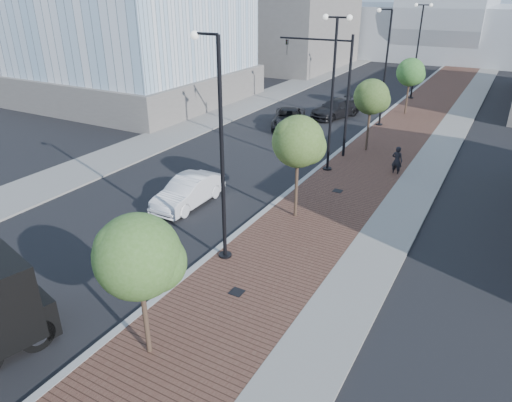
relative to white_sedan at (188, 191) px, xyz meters
The scene contains 22 objects.
sidewalk 27.45m from the white_sedan, 74.09° to the left, with size 7.00×140.00×0.12m, color #4C2D23.
concrete_strip 28.31m from the white_sedan, 68.83° to the left, with size 2.40×140.00×0.13m, color slate.
curb 26.71m from the white_sedan, 81.33° to the left, with size 0.30×140.00×0.14m, color gray.
west_sidewalk 27.89m from the white_sedan, 108.79° to the left, with size 4.00×140.00×0.12m, color slate.
white_sedan is the anchor object (origin of this frame).
dark_car_mid 16.44m from the white_sedan, 96.57° to the left, with size 2.51×5.45×1.51m, color black.
dark_car_far 21.44m from the white_sedan, 89.13° to the left, with size 2.18×5.36×1.56m, color black.
pedestrian 13.05m from the white_sedan, 48.81° to the left, with size 0.67×0.44×1.85m, color black.
streetlight_1 6.79m from the white_sedan, 38.66° to the right, with size 1.44×0.56×9.21m.
streetlight_2 10.40m from the white_sedan, 61.15° to the left, with size 1.72×0.56×9.28m.
streetlight_3 21.19m from the white_sedan, 77.53° to the left, with size 1.44×0.56×9.21m.
streetlight_4 32.97m from the white_sedan, 81.88° to the left, with size 1.72×0.56×9.28m.
traffic_mast 12.70m from the white_sedan, 71.90° to the left, with size 5.09×0.20×8.00m.
tree_0 11.49m from the white_sedan, 59.39° to the right, with size 2.57×2.55×4.89m.
tree_1 6.67m from the white_sedan, 14.03° to the left, with size 2.52×2.49×5.26m.
tree_2 14.89m from the white_sedan, 67.09° to the left, with size 2.45×2.41×5.09m.
tree_3 26.22m from the white_sedan, 77.43° to the left, with size 2.49×2.46×5.06m.
tower_podium 27.16m from the white_sedan, 137.37° to the left, with size 19.00×19.00×3.00m, color #645F5A.
convention_center 71.61m from the white_sedan, 88.38° to the left, with size 50.00×30.00×50.00m.
commercial_block_nw 49.25m from the white_sedan, 109.00° to the left, with size 14.00×20.00×10.00m, color slate.
utility_cover_1 8.55m from the white_sedan, 41.13° to the right, with size 0.50×0.50×0.02m, color black.
utility_cover_2 8.41m from the white_sedan, 40.01° to the left, with size 0.50×0.50×0.02m, color black.
Camera 1 is at (10.06, -4.20, 10.58)m, focal length 32.35 mm.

